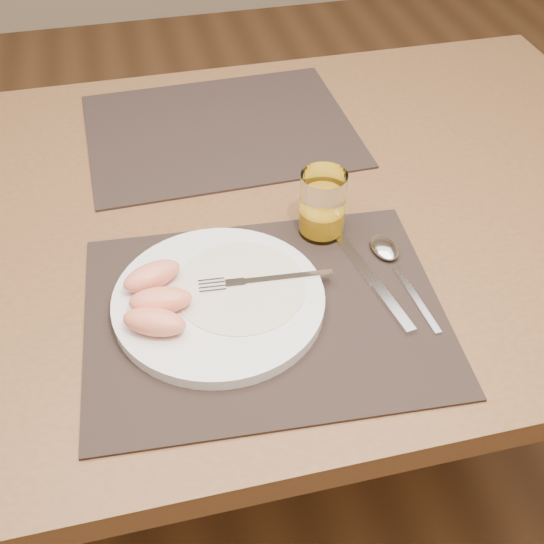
{
  "coord_description": "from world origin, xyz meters",
  "views": [
    {
      "loc": [
        -0.15,
        -0.8,
        1.38
      ],
      "look_at": [
        0.01,
        -0.17,
        0.77
      ],
      "focal_mm": 45.0,
      "sensor_mm": 36.0,
      "label": 1
    }
  ],
  "objects_px": {
    "plate": "(219,301)",
    "fork": "(254,281)",
    "placemat_near": "(265,313)",
    "placemat_far": "(220,130)",
    "juice_glass": "(322,207)",
    "spoon": "(389,254)",
    "knife": "(376,285)",
    "table": "(244,249)"
  },
  "relations": [
    {
      "from": "plate",
      "to": "fork",
      "type": "xyz_separation_m",
      "value": [
        0.05,
        0.01,
        0.01
      ]
    },
    {
      "from": "placemat_near",
      "to": "placemat_far",
      "type": "height_order",
      "value": "same"
    },
    {
      "from": "juice_glass",
      "to": "placemat_far",
      "type": "bearing_deg",
      "value": 106.97
    },
    {
      "from": "placemat_near",
      "to": "juice_glass",
      "type": "height_order",
      "value": "juice_glass"
    },
    {
      "from": "plate",
      "to": "spoon",
      "type": "xyz_separation_m",
      "value": [
        0.24,
        0.03,
        -0.0
      ]
    },
    {
      "from": "placemat_far",
      "to": "fork",
      "type": "bearing_deg",
      "value": -93.84
    },
    {
      "from": "placemat_far",
      "to": "knife",
      "type": "height_order",
      "value": "knife"
    },
    {
      "from": "placemat_near",
      "to": "placemat_far",
      "type": "bearing_deg",
      "value": 87.13
    },
    {
      "from": "plate",
      "to": "placemat_far",
      "type": "bearing_deg",
      "value": 79.6
    },
    {
      "from": "placemat_near",
      "to": "spoon",
      "type": "xyz_separation_m",
      "value": [
        0.19,
        0.06,
        0.01
      ]
    },
    {
      "from": "placemat_near",
      "to": "spoon",
      "type": "distance_m",
      "value": 0.2
    },
    {
      "from": "placemat_near",
      "to": "spoon",
      "type": "bearing_deg",
      "value": 17.81
    },
    {
      "from": "placemat_near",
      "to": "knife",
      "type": "distance_m",
      "value": 0.15
    },
    {
      "from": "placemat_near",
      "to": "fork",
      "type": "height_order",
      "value": "fork"
    },
    {
      "from": "spoon",
      "to": "fork",
      "type": "bearing_deg",
      "value": -173.87
    },
    {
      "from": "spoon",
      "to": "juice_glass",
      "type": "bearing_deg",
      "value": 134.16
    },
    {
      "from": "fork",
      "to": "placemat_near",
      "type": "bearing_deg",
      "value": -83.13
    },
    {
      "from": "fork",
      "to": "table",
      "type": "bearing_deg",
      "value": 83.06
    },
    {
      "from": "fork",
      "to": "knife",
      "type": "relative_size",
      "value": 0.8
    },
    {
      "from": "plate",
      "to": "knife",
      "type": "distance_m",
      "value": 0.21
    },
    {
      "from": "placemat_near",
      "to": "spoon",
      "type": "height_order",
      "value": "spoon"
    },
    {
      "from": "knife",
      "to": "juice_glass",
      "type": "distance_m",
      "value": 0.14
    },
    {
      "from": "plate",
      "to": "spoon",
      "type": "relative_size",
      "value": 1.41
    },
    {
      "from": "placemat_near",
      "to": "plate",
      "type": "bearing_deg",
      "value": 154.56
    },
    {
      "from": "placemat_far",
      "to": "spoon",
      "type": "distance_m",
      "value": 0.41
    },
    {
      "from": "juice_glass",
      "to": "plate",
      "type": "bearing_deg",
      "value": -146.56
    },
    {
      "from": "placemat_far",
      "to": "knife",
      "type": "xyz_separation_m",
      "value": [
        0.13,
        -0.43,
        0.0
      ]
    },
    {
      "from": "juice_glass",
      "to": "spoon",
      "type": "bearing_deg",
      "value": -45.84
    },
    {
      "from": "spoon",
      "to": "juice_glass",
      "type": "relative_size",
      "value": 1.97
    },
    {
      "from": "plate",
      "to": "knife",
      "type": "height_order",
      "value": "plate"
    },
    {
      "from": "knife",
      "to": "fork",
      "type": "bearing_deg",
      "value": 169.75
    },
    {
      "from": "fork",
      "to": "juice_glass",
      "type": "relative_size",
      "value": 1.8
    },
    {
      "from": "table",
      "to": "fork",
      "type": "relative_size",
      "value": 7.99
    },
    {
      "from": "fork",
      "to": "spoon",
      "type": "bearing_deg",
      "value": 6.13
    },
    {
      "from": "table",
      "to": "placemat_near",
      "type": "relative_size",
      "value": 3.11
    },
    {
      "from": "plate",
      "to": "spoon",
      "type": "distance_m",
      "value": 0.25
    },
    {
      "from": "juice_glass",
      "to": "table",
      "type": "bearing_deg",
      "value": 139.55
    },
    {
      "from": "placemat_far",
      "to": "spoon",
      "type": "xyz_separation_m",
      "value": [
        0.17,
        -0.38,
        0.01
      ]
    },
    {
      "from": "table",
      "to": "placemat_near",
      "type": "height_order",
      "value": "placemat_near"
    },
    {
      "from": "fork",
      "to": "placemat_far",
      "type": "bearing_deg",
      "value": 86.16
    },
    {
      "from": "placemat_far",
      "to": "spoon",
      "type": "height_order",
      "value": "spoon"
    },
    {
      "from": "table",
      "to": "fork",
      "type": "bearing_deg",
      "value": -96.94
    }
  ]
}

